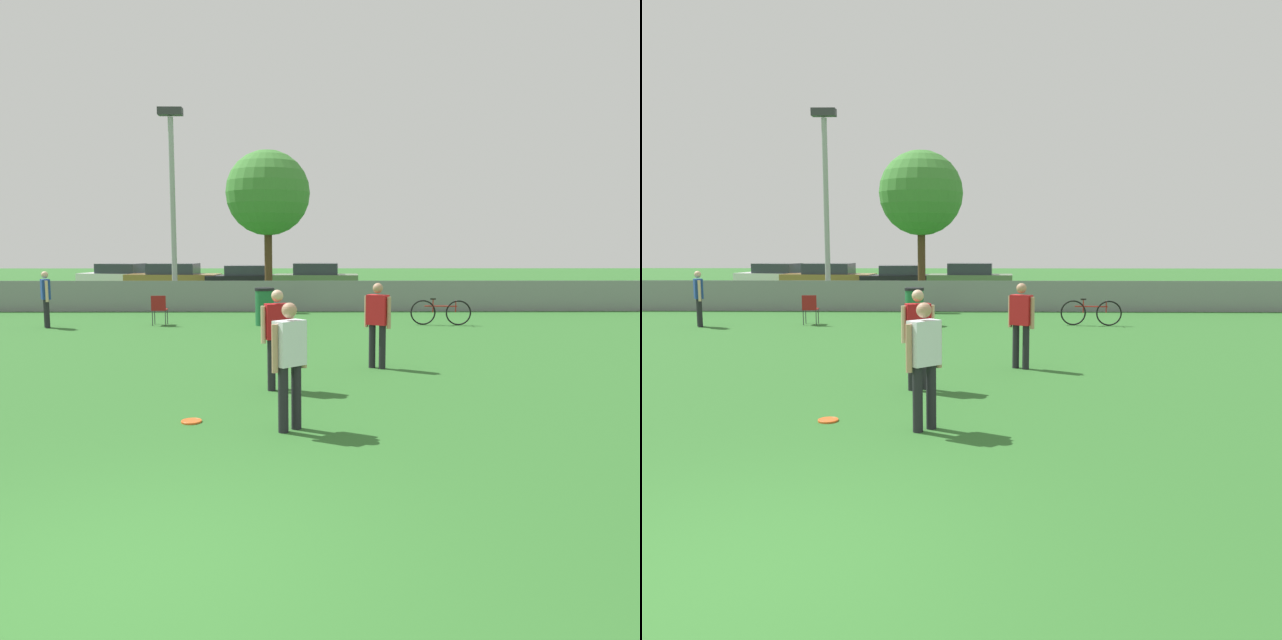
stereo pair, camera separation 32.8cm
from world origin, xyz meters
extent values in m
plane|color=#2D6628|center=(0.00, 0.00, 0.00)|extent=(120.00, 120.00, 0.00)
cube|color=gray|center=(0.00, 18.00, 0.55)|extent=(26.61, 0.03, 1.10)
cylinder|color=#9E9EA3|center=(-3.95, 19.64, 3.53)|extent=(0.20, 0.20, 7.07)
cube|color=#333338|center=(-3.95, 19.64, 7.27)|extent=(0.90, 0.36, 0.28)
cylinder|color=#4C331E|center=(-0.54, 21.81, 1.59)|extent=(0.32, 0.32, 3.19)
sphere|color=#3D7F33|center=(-0.54, 21.81, 4.48)|extent=(3.46, 3.46, 3.46)
cylinder|color=black|center=(0.67, 5.78, 0.42)|extent=(0.13, 0.13, 0.84)
cylinder|color=black|center=(0.88, 5.85, 0.42)|extent=(0.13, 0.13, 0.84)
cube|color=#B21419|center=(0.78, 5.82, 1.13)|extent=(0.44, 0.33, 0.57)
sphere|color=#D8AD8C|center=(0.78, 5.82, 1.54)|extent=(0.19, 0.19, 0.19)
cylinder|color=#D8AD8C|center=(0.55, 5.74, 1.09)|extent=(0.08, 0.08, 0.60)
cylinder|color=#D8AD8C|center=(1.00, 5.89, 1.09)|extent=(0.08, 0.08, 0.60)
cylinder|color=black|center=(0.98, 3.50, 0.42)|extent=(0.13, 0.13, 0.84)
cylinder|color=black|center=(1.14, 3.64, 0.42)|extent=(0.13, 0.13, 0.84)
cube|color=silver|center=(1.06, 3.57, 1.13)|extent=(0.44, 0.43, 0.57)
sphere|color=tan|center=(1.06, 3.57, 1.54)|extent=(0.19, 0.19, 0.19)
cylinder|color=tan|center=(0.88, 3.41, 1.09)|extent=(0.08, 0.08, 0.60)
cylinder|color=tan|center=(1.23, 3.73, 1.09)|extent=(0.08, 0.08, 0.60)
cylinder|color=black|center=(2.48, 7.68, 0.42)|extent=(0.13, 0.13, 0.84)
cylinder|color=black|center=(2.67, 7.56, 0.42)|extent=(0.13, 0.13, 0.84)
cube|color=red|center=(2.58, 7.62, 1.13)|extent=(0.45, 0.40, 0.57)
sphere|color=tan|center=(2.58, 7.62, 1.54)|extent=(0.19, 0.19, 0.19)
cylinder|color=tan|center=(2.38, 7.75, 1.09)|extent=(0.08, 0.08, 0.60)
cylinder|color=tan|center=(2.78, 7.50, 1.09)|extent=(0.08, 0.08, 0.60)
cylinder|color=black|center=(-6.25, 13.54, 0.41)|extent=(0.13, 0.13, 0.82)
cylinder|color=black|center=(-6.35, 13.72, 0.41)|extent=(0.13, 0.13, 0.82)
cube|color=navy|center=(-6.30, 13.63, 1.11)|extent=(0.38, 0.43, 0.57)
sphere|color=#D8AD8C|center=(-6.30, 13.63, 1.52)|extent=(0.19, 0.19, 0.19)
cylinder|color=#D8AD8C|center=(-6.18, 13.43, 1.06)|extent=(0.08, 0.08, 0.60)
cylinder|color=#D8AD8C|center=(-6.42, 13.82, 1.06)|extent=(0.08, 0.08, 0.60)
cylinder|color=#E5591E|center=(-0.28, 3.95, 0.01)|extent=(0.27, 0.27, 0.03)
torus|color=#E5591E|center=(-0.28, 3.95, 0.01)|extent=(0.27, 0.27, 0.03)
cylinder|color=#333338|center=(-3.04, 14.42, 0.22)|extent=(0.02, 0.02, 0.44)
cylinder|color=#333338|center=(-3.41, 14.39, 0.22)|extent=(0.02, 0.02, 0.44)
cylinder|color=#333338|center=(-3.01, 14.05, 0.22)|extent=(0.02, 0.02, 0.44)
cylinder|color=#333338|center=(-3.38, 14.02, 0.22)|extent=(0.02, 0.02, 0.44)
cube|color=maroon|center=(-3.21, 14.22, 0.46)|extent=(0.45, 0.45, 0.03)
cube|color=maroon|center=(-3.20, 14.02, 0.68)|extent=(0.42, 0.06, 0.42)
torus|color=black|center=(4.60, 14.18, 0.37)|extent=(0.74, 0.12, 0.74)
torus|color=black|center=(5.62, 14.07, 0.37)|extent=(0.74, 0.12, 0.74)
cylinder|color=#A51E19|center=(5.11, 14.12, 0.56)|extent=(0.95, 0.14, 0.04)
cylinder|color=#A51E19|center=(4.88, 14.15, 0.56)|extent=(0.03, 0.03, 0.38)
cylinder|color=#A51E19|center=(5.54, 14.08, 0.56)|extent=(0.03, 0.03, 0.35)
cube|color=black|center=(4.88, 14.15, 0.78)|extent=(0.17, 0.08, 0.04)
cylinder|color=black|center=(5.54, 14.08, 0.74)|extent=(0.07, 0.44, 0.03)
cylinder|color=#1E6638|center=(-0.10, 14.15, 0.51)|extent=(0.55, 0.55, 1.03)
cylinder|color=black|center=(-0.10, 14.15, 1.07)|extent=(0.58, 0.58, 0.08)
cylinder|color=black|center=(-7.52, 29.88, 0.31)|extent=(0.64, 0.30, 0.62)
cylinder|color=black|center=(-7.85, 28.32, 0.31)|extent=(0.64, 0.30, 0.62)
cylinder|color=black|center=(-10.13, 30.43, 0.31)|extent=(0.64, 0.30, 0.62)
cylinder|color=black|center=(-10.46, 28.87, 0.31)|extent=(0.64, 0.30, 0.62)
cube|color=white|center=(-8.99, 29.38, 0.53)|extent=(4.57, 2.67, 0.68)
cube|color=#2D333D|center=(-8.99, 29.38, 1.13)|extent=(2.51, 2.03, 0.51)
cylinder|color=black|center=(-4.32, 28.33, 0.31)|extent=(0.63, 0.22, 0.62)
cylinder|color=black|center=(-4.42, 26.71, 0.31)|extent=(0.63, 0.22, 0.62)
cylinder|color=black|center=(-7.16, 28.50, 0.31)|extent=(0.63, 0.22, 0.62)
cylinder|color=black|center=(-7.26, 26.88, 0.31)|extent=(0.63, 0.22, 0.62)
cube|color=olive|center=(-5.79, 27.61, 0.54)|extent=(4.69, 2.12, 0.72)
cube|color=#2D333D|center=(-5.79, 27.61, 1.17)|extent=(2.48, 1.76, 0.54)
cylinder|color=black|center=(-1.02, 28.06, 0.33)|extent=(0.68, 0.27, 0.66)
cylinder|color=black|center=(-0.82, 26.61, 0.33)|extent=(0.68, 0.27, 0.66)
cylinder|color=black|center=(-3.43, 27.73, 0.33)|extent=(0.68, 0.27, 0.66)
cylinder|color=black|center=(-3.23, 26.28, 0.33)|extent=(0.68, 0.27, 0.66)
cube|color=black|center=(-2.12, 27.17, 0.54)|extent=(4.11, 2.20, 0.65)
cube|color=#2D333D|center=(-2.12, 27.17, 1.11)|extent=(2.22, 1.75, 0.49)
cylinder|color=black|center=(2.78, 27.61, 0.30)|extent=(0.61, 0.21, 0.60)
cylinder|color=black|center=(2.70, 26.00, 0.30)|extent=(0.61, 0.21, 0.60)
cylinder|color=black|center=(0.21, 27.74, 0.30)|extent=(0.61, 0.21, 0.60)
cylinder|color=black|center=(0.13, 26.13, 0.30)|extent=(0.61, 0.21, 0.60)
cube|color=#59724C|center=(1.46, 26.87, 0.54)|extent=(4.25, 2.04, 0.74)
cube|color=#2D333D|center=(1.46, 26.87, 1.19)|extent=(2.24, 1.72, 0.56)
camera|label=1|loc=(1.37, -4.17, 2.35)|focal=35.00mm
camera|label=2|loc=(1.70, -4.17, 2.35)|focal=35.00mm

